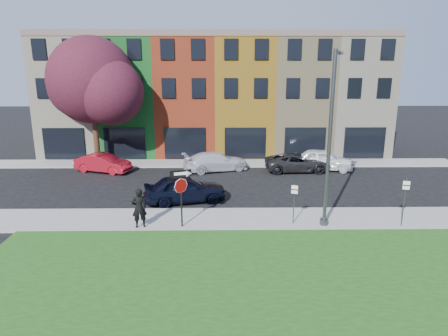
{
  "coord_description": "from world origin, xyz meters",
  "views": [
    {
      "loc": [
        -2.2,
        -16.47,
        7.97
      ],
      "look_at": [
        -1.92,
        4.0,
        2.56
      ],
      "focal_mm": 32.0,
      "sensor_mm": 36.0,
      "label": 1
    }
  ],
  "objects_px": {
    "stop_sign": "(181,187)",
    "sedan_near": "(185,189)",
    "man": "(139,208)",
    "street_lamp": "(330,140)"
  },
  "relations": [
    {
      "from": "man",
      "to": "sedan_near",
      "type": "xyz_separation_m",
      "value": [
        1.89,
        3.99,
        -0.3
      ]
    },
    {
      "from": "stop_sign",
      "to": "sedan_near",
      "type": "xyz_separation_m",
      "value": [
        -0.17,
        3.94,
        -1.37
      ]
    },
    {
      "from": "street_lamp",
      "to": "stop_sign",
      "type": "bearing_deg",
      "value": -155.67
    },
    {
      "from": "sedan_near",
      "to": "man",
      "type": "bearing_deg",
      "value": 140.85
    },
    {
      "from": "man",
      "to": "sedan_near",
      "type": "relative_size",
      "value": 0.39
    },
    {
      "from": "sedan_near",
      "to": "street_lamp",
      "type": "distance_m",
      "value": 8.93
    },
    {
      "from": "stop_sign",
      "to": "man",
      "type": "xyz_separation_m",
      "value": [
        -2.06,
        -0.05,
        -1.07
      ]
    },
    {
      "from": "stop_sign",
      "to": "man",
      "type": "height_order",
      "value": "stop_sign"
    },
    {
      "from": "stop_sign",
      "to": "sedan_near",
      "type": "height_order",
      "value": "stop_sign"
    },
    {
      "from": "man",
      "to": "sedan_near",
      "type": "distance_m",
      "value": 4.43
    }
  ]
}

